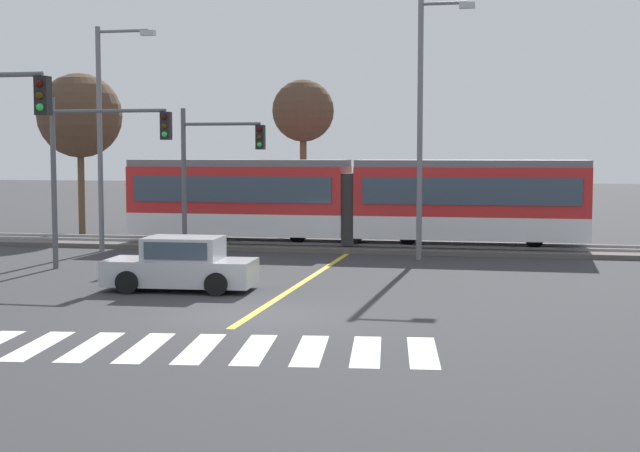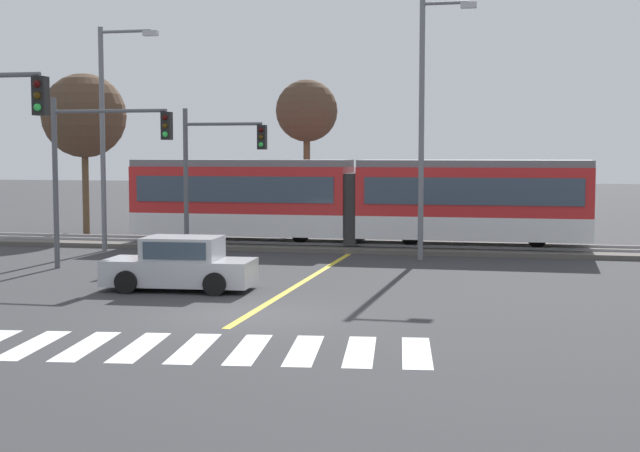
{
  "view_description": "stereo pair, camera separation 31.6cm",
  "coord_description": "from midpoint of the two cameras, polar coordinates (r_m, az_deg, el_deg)",
  "views": [
    {
      "loc": [
        5.83,
        -20.27,
        3.85
      ],
      "look_at": [
        0.26,
        6.9,
        1.6
      ],
      "focal_mm": 50.0,
      "sensor_mm": 36.0,
      "label": 1
    },
    {
      "loc": [
        6.14,
        -20.21,
        3.85
      ],
      "look_at": [
        0.26,
        6.9,
        1.6
      ],
      "focal_mm": 50.0,
      "sensor_mm": 36.0,
      "label": 2
    }
  ],
  "objects": [
    {
      "name": "ground_plane",
      "position": [
        21.45,
        -4.18,
        -5.71
      ],
      "size": [
        200.0,
        200.0,
        0.0
      ],
      "primitive_type": "plane",
      "color": "#333335"
    },
    {
      "name": "track_bed",
      "position": [
        36.28,
        2.68,
        -1.32
      ],
      "size": [
        120.0,
        4.0,
        0.18
      ],
      "primitive_type": "cube",
      "color": "#56514C",
      "rests_on": "ground"
    },
    {
      "name": "rail_near",
      "position": [
        35.56,
        2.48,
        -1.21
      ],
      "size": [
        120.0,
        0.08,
        0.1
      ],
      "primitive_type": "cube",
      "color": "#939399",
      "rests_on": "track_bed"
    },
    {
      "name": "rail_far",
      "position": [
        36.97,
        2.86,
        -0.99
      ],
      "size": [
        120.0,
        0.08,
        0.1
      ],
      "primitive_type": "cube",
      "color": "#939399",
      "rests_on": "track_bed"
    },
    {
      "name": "light_rail_tram",
      "position": [
        36.14,
        2.49,
        1.78
      ],
      "size": [
        18.5,
        2.64,
        3.43
      ],
      "color": "silver",
      "rests_on": "track_bed"
    },
    {
      "name": "crosswalk_stripe_1",
      "position": [
        18.97,
        -17.42,
        -7.27
      ],
      "size": [
        0.9,
        2.85,
        0.01
      ],
      "primitive_type": "cube",
      "rotation": [
        0.0,
        0.0,
        0.12
      ],
      "color": "silver",
      "rests_on": "ground"
    },
    {
      "name": "crosswalk_stripe_2",
      "position": [
        18.58,
        -14.26,
        -7.45
      ],
      "size": [
        0.9,
        2.85,
        0.01
      ],
      "primitive_type": "cube",
      "rotation": [
        0.0,
        0.0,
        0.12
      ],
      "color": "silver",
      "rests_on": "ground"
    },
    {
      "name": "crosswalk_stripe_3",
      "position": [
        18.25,
        -10.97,
        -7.61
      ],
      "size": [
        0.9,
        2.85,
        0.01
      ],
      "primitive_type": "cube",
      "rotation": [
        0.0,
        0.0,
        0.12
      ],
      "color": "silver",
      "rests_on": "ground"
    },
    {
      "name": "crosswalk_stripe_4",
      "position": [
        17.98,
        -7.57,
        -7.75
      ],
      "size": [
        0.9,
        2.85,
        0.01
      ],
      "primitive_type": "cube",
      "rotation": [
        0.0,
        0.0,
        0.12
      ],
      "color": "silver",
      "rests_on": "ground"
    },
    {
      "name": "crosswalk_stripe_5",
      "position": [
        17.78,
        -4.07,
        -7.87
      ],
      "size": [
        0.9,
        2.85,
        0.01
      ],
      "primitive_type": "cube",
      "rotation": [
        0.0,
        0.0,
        0.12
      ],
      "color": "silver",
      "rests_on": "ground"
    },
    {
      "name": "crosswalk_stripe_6",
      "position": [
        17.64,
        -0.51,
        -7.96
      ],
      "size": [
        0.9,
        2.85,
        0.01
      ],
      "primitive_type": "cube",
      "rotation": [
        0.0,
        0.0,
        0.12
      ],
      "color": "silver",
      "rests_on": "ground"
    },
    {
      "name": "crosswalk_stripe_7",
      "position": [
        17.57,
        3.1,
        -8.01
      ],
      "size": [
        0.9,
        2.85,
        0.01
      ],
      "primitive_type": "cube",
      "rotation": [
        0.0,
        0.0,
        0.12
      ],
      "color": "silver",
      "rests_on": "ground"
    },
    {
      "name": "crosswalk_stripe_8",
      "position": [
        17.56,
        6.72,
        -8.04
      ],
      "size": [
        0.9,
        2.85,
        0.01
      ],
      "primitive_type": "cube",
      "rotation": [
        0.0,
        0.0,
        0.12
      ],
      "color": "silver",
      "rests_on": "ground"
    },
    {
      "name": "lane_centre_line",
      "position": [
        27.0,
        -0.69,
        -3.55
      ],
      "size": [
        0.2,
        15.07,
        0.01
      ],
      "primitive_type": "cube",
      "color": "gold",
      "rests_on": "ground"
    },
    {
      "name": "sedan_crossing",
      "position": [
        25.49,
        -8.59,
        -2.51
      ],
      "size": [
        4.3,
        2.11,
        1.52
      ],
      "color": "#B7BABF",
      "rests_on": "ground"
    },
    {
      "name": "traffic_light_far_left",
      "position": [
        33.64,
        -6.54,
        4.16
      ],
      "size": [
        3.25,
        0.38,
        5.56
      ],
      "color": "#515459",
      "rests_on": "ground"
    },
    {
      "name": "traffic_light_mid_left",
      "position": [
        30.42,
        -13.87,
        4.43
      ],
      "size": [
        4.25,
        0.38,
        5.73
      ],
      "color": "#515459",
      "rests_on": "ground"
    },
    {
      "name": "street_lamp_west",
      "position": [
        36.11,
        -13.18,
        6.36
      ],
      "size": [
        2.46,
        0.28,
        8.79
      ],
      "color": "slate",
      "rests_on": "ground"
    },
    {
      "name": "street_lamp_centre",
      "position": [
        32.42,
        7.09,
        7.08
      ],
      "size": [
        2.0,
        0.28,
        9.37
      ],
      "color": "slate",
      "rests_on": "ground"
    },
    {
      "name": "bare_tree_far_west",
      "position": [
        44.21,
        -14.66,
        6.82
      ],
      "size": [
        4.01,
        4.01,
        7.68
      ],
      "color": "brown",
      "rests_on": "ground"
    },
    {
      "name": "bare_tree_west",
      "position": [
        42.48,
        -0.64,
        7.3
      ],
      "size": [
        2.93,
        2.93,
        7.36
      ],
      "color": "brown",
      "rests_on": "ground"
    }
  ]
}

